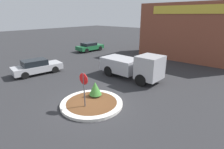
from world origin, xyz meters
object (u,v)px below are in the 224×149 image
at_px(stop_sign, 84,85).
at_px(parked_sedan_green, 90,47).
at_px(parked_sedan_silver, 37,67).
at_px(utility_truck, 132,66).

relative_size(stop_sign, parked_sedan_green, 0.52).
bearing_deg(parked_sedan_silver, parked_sedan_green, 31.58).
height_order(stop_sign, utility_truck, utility_truck).
relative_size(stop_sign, utility_truck, 0.40).
height_order(stop_sign, parked_sedan_silver, stop_sign).
bearing_deg(utility_truck, parked_sedan_green, 155.23).
xyz_separation_m(stop_sign, utility_truck, (-0.85, 6.23, -0.43)).
bearing_deg(parked_sedan_silver, utility_truck, -48.21).
height_order(utility_truck, parked_sedan_silver, utility_truck).
relative_size(utility_truck, parked_sedan_green, 1.30).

